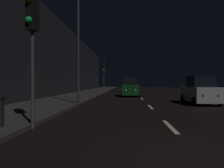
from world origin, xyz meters
TOP-DOWN VIEW (x-y plane):
  - ground at (0.00, 24.50)m, footprint 26.10×84.00m
  - sidewalk_left at (-6.85, 24.50)m, footprint 4.40×84.00m
  - building_facade_left at (-9.45, 21.00)m, footprint 0.80×63.00m
  - lane_centerline at (0.00, 9.15)m, footprint 0.16×14.82m
  - traffic_light_near_left at (-4.66, 2.38)m, footprint 0.37×0.48m
  - traffic_light_far_left at (-4.55, 23.73)m, footprint 0.34×0.47m
  - streetlamp_overhead at (-4.33, 9.48)m, footprint 1.70×0.44m
  - car_approaching_headlights at (-1.06, 19.05)m, footprint 1.98×4.29m
  - car_parked_right_near at (3.75, 10.91)m, footprint 1.85×4.00m

SIDE VIEW (x-z plane):
  - ground at x=0.00m, z-range -0.02..0.00m
  - lane_centerline at x=0.00m, z-range 0.00..0.01m
  - sidewalk_left at x=-6.85m, z-range 0.00..0.15m
  - car_parked_right_near at x=3.75m, z-range -0.09..1.93m
  - car_approaching_headlights at x=-1.06m, z-range -0.09..2.07m
  - traffic_light_far_left at x=-4.55m, z-range 1.08..5.89m
  - traffic_light_near_left at x=-4.66m, z-range 1.19..6.36m
  - building_facade_left at x=-9.45m, z-range 0.00..8.74m
  - streetlamp_overhead at x=-4.33m, z-range 1.24..9.51m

